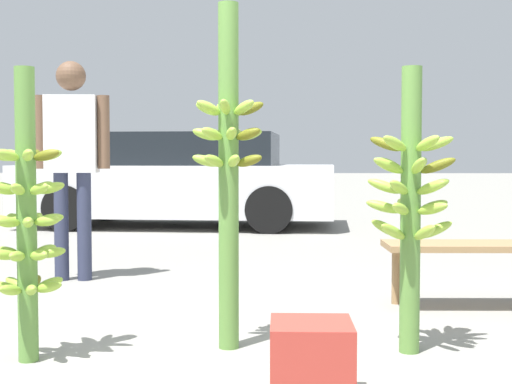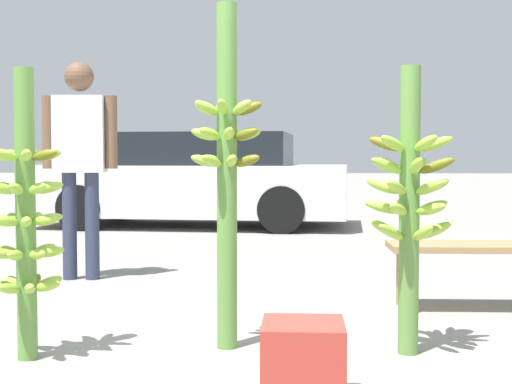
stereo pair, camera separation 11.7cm
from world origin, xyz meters
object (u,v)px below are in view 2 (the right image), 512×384
(produce_crate, at_px, (303,363))
(banana_stalk_right, at_px, (409,200))
(market_bench, at_px, (475,255))
(parked_car, at_px, (195,181))
(vendor_person, at_px, (80,148))
(banana_stalk_left, at_px, (26,217))
(banana_stalk_center, at_px, (227,165))

(produce_crate, bearing_deg, banana_stalk_right, 55.22)
(produce_crate, bearing_deg, market_bench, 58.55)
(parked_car, bearing_deg, banana_stalk_right, -158.65)
(vendor_person, bearing_deg, parked_car, 83.07)
(banana_stalk_right, relative_size, produce_crate, 4.38)
(vendor_person, relative_size, market_bench, 1.57)
(banana_stalk_left, relative_size, banana_stalk_center, 0.80)
(banana_stalk_left, xyz_separation_m, vendor_person, (-0.43, 2.22, 0.36))
(banana_stalk_center, xyz_separation_m, market_bench, (1.48, 1.00, -0.58))
(parked_car, xyz_separation_m, produce_crate, (1.49, -7.16, -0.48))
(market_bench, xyz_separation_m, parked_car, (-2.59, 5.36, 0.29))
(banana_stalk_center, relative_size, market_bench, 1.59)
(market_bench, distance_m, produce_crate, 2.12)
(banana_stalk_center, bearing_deg, banana_stalk_right, -3.29)
(banana_stalk_left, xyz_separation_m, banana_stalk_right, (1.85, 0.21, 0.08))
(banana_stalk_center, bearing_deg, vendor_person, 124.98)
(banana_stalk_center, distance_m, market_bench, 1.88)
(banana_stalk_center, height_order, market_bench, banana_stalk_center)
(banana_stalk_right, height_order, vendor_person, vendor_person)
(parked_car, relative_size, produce_crate, 13.67)
(market_bench, bearing_deg, banana_stalk_right, -120.23)
(banana_stalk_left, relative_size, parked_car, 0.32)
(banana_stalk_left, distance_m, produce_crate, 1.52)
(banana_stalk_right, height_order, produce_crate, banana_stalk_right)
(vendor_person, relative_size, parked_car, 0.39)
(produce_crate, bearing_deg, banana_stalk_center, 115.50)
(banana_stalk_left, distance_m, market_bench, 2.75)
(banana_stalk_center, bearing_deg, banana_stalk_left, -164.41)
(banana_stalk_right, bearing_deg, banana_stalk_left, -173.50)
(banana_stalk_left, distance_m, parked_car, 6.62)
(vendor_person, bearing_deg, produce_crate, -61.09)
(market_bench, bearing_deg, vendor_person, 159.99)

